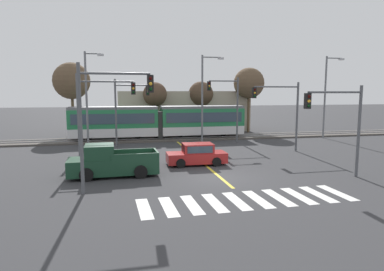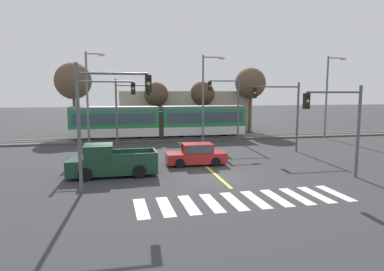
{
  "view_description": "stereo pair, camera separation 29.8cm",
  "coord_description": "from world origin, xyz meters",
  "px_view_note": "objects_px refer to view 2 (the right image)",
  "views": [
    {
      "loc": [
        -6.0,
        -19.39,
        5.19
      ],
      "look_at": [
        -0.07,
        7.72,
        1.6
      ],
      "focal_mm": 32.0,
      "sensor_mm": 36.0,
      "label": 1
    },
    {
      "loc": [
        -5.71,
        -19.45,
        5.19
      ],
      "look_at": [
        -0.07,
        7.72,
        1.6
      ],
      "focal_mm": 32.0,
      "sensor_mm": 36.0,
      "label": 2
    }
  ],
  "objects_px": {
    "street_lamp_east": "(328,92)",
    "bare_tree_far_east": "(250,83)",
    "traffic_light_near_left": "(103,109)",
    "traffic_light_far_left": "(127,103)",
    "traffic_light_mid_left": "(98,104)",
    "street_lamp_centre": "(205,93)",
    "street_lamp_west": "(89,94)",
    "pickup_truck": "(110,162)",
    "traffic_light_mid_right": "(282,106)",
    "traffic_light_near_right": "(340,117)",
    "bare_tree_east": "(202,94)",
    "bare_tree_far_west": "(73,81)",
    "traffic_light_far_right": "(229,100)",
    "light_rail_tram": "(160,121)",
    "bare_tree_west": "(156,95)",
    "sedan_crossing": "(196,155)"
  },
  "relations": [
    {
      "from": "traffic_light_mid_right",
      "to": "traffic_light_near_right",
      "type": "height_order",
      "value": "traffic_light_mid_right"
    },
    {
      "from": "traffic_light_mid_right",
      "to": "traffic_light_near_right",
      "type": "xyz_separation_m",
      "value": [
        -0.82,
        -9.01,
        -0.3
      ]
    },
    {
      "from": "traffic_light_mid_left",
      "to": "pickup_truck",
      "type": "bearing_deg",
      "value": -78.96
    },
    {
      "from": "light_rail_tram",
      "to": "bare_tree_far_west",
      "type": "relative_size",
      "value": 2.17
    },
    {
      "from": "bare_tree_far_west",
      "to": "bare_tree_east",
      "type": "bearing_deg",
      "value": 0.11
    },
    {
      "from": "pickup_truck",
      "to": "traffic_light_near_left",
      "type": "xyz_separation_m",
      "value": [
        -0.17,
        -3.45,
        3.46
      ]
    },
    {
      "from": "traffic_light_mid_left",
      "to": "street_lamp_east",
      "type": "relative_size",
      "value": 0.72
    },
    {
      "from": "traffic_light_near_right",
      "to": "bare_tree_far_west",
      "type": "distance_m",
      "value": 30.27
    },
    {
      "from": "traffic_light_mid_right",
      "to": "traffic_light_near_right",
      "type": "relative_size",
      "value": 1.08
    },
    {
      "from": "light_rail_tram",
      "to": "pickup_truck",
      "type": "relative_size",
      "value": 3.4
    },
    {
      "from": "traffic_light_mid_right",
      "to": "traffic_light_mid_left",
      "type": "distance_m",
      "value": 15.13
    },
    {
      "from": "pickup_truck",
      "to": "traffic_light_mid_left",
      "type": "xyz_separation_m",
      "value": [
        -0.96,
        4.91,
        3.4
      ]
    },
    {
      "from": "sedan_crossing",
      "to": "traffic_light_mid_left",
      "type": "distance_m",
      "value": 8.18
    },
    {
      "from": "traffic_light_near_left",
      "to": "traffic_light_far_left",
      "type": "distance_m",
      "value": 15.16
    },
    {
      "from": "pickup_truck",
      "to": "bare_tree_east",
      "type": "height_order",
      "value": "bare_tree_east"
    },
    {
      "from": "traffic_light_mid_right",
      "to": "sedan_crossing",
      "type": "bearing_deg",
      "value": -156.92
    },
    {
      "from": "pickup_truck",
      "to": "traffic_light_near_right",
      "type": "xyz_separation_m",
      "value": [
        13.32,
        -3.35,
        2.85
      ]
    },
    {
      "from": "bare_tree_far_east",
      "to": "street_lamp_west",
      "type": "bearing_deg",
      "value": -158.96
    },
    {
      "from": "pickup_truck",
      "to": "bare_tree_east",
      "type": "relative_size",
      "value": 0.85
    },
    {
      "from": "pickup_truck",
      "to": "bare_tree_far_east",
      "type": "distance_m",
      "value": 26.4
    },
    {
      "from": "traffic_light_near_right",
      "to": "traffic_light_mid_left",
      "type": "bearing_deg",
      "value": 149.97
    },
    {
      "from": "traffic_light_far_left",
      "to": "street_lamp_centre",
      "type": "xyz_separation_m",
      "value": [
        7.82,
        1.17,
        0.92
      ]
    },
    {
      "from": "traffic_light_near_right",
      "to": "traffic_light_near_left",
      "type": "distance_m",
      "value": 13.51
    },
    {
      "from": "light_rail_tram",
      "to": "traffic_light_near_right",
      "type": "relative_size",
      "value": 3.34
    },
    {
      "from": "traffic_light_near_left",
      "to": "traffic_light_far_left",
      "type": "bearing_deg",
      "value": 84.28
    },
    {
      "from": "pickup_truck",
      "to": "street_lamp_centre",
      "type": "distance_m",
      "value": 16.29
    },
    {
      "from": "traffic_light_far_left",
      "to": "light_rail_tram",
      "type": "bearing_deg",
      "value": 47.15
    },
    {
      "from": "street_lamp_centre",
      "to": "street_lamp_west",
      "type": "bearing_deg",
      "value": -178.13
    },
    {
      "from": "street_lamp_west",
      "to": "bare_tree_far_west",
      "type": "distance_m",
      "value": 8.88
    },
    {
      "from": "light_rail_tram",
      "to": "bare_tree_far_east",
      "type": "bearing_deg",
      "value": 20.08
    },
    {
      "from": "pickup_truck",
      "to": "traffic_light_far_right",
      "type": "bearing_deg",
      "value": 45.99
    },
    {
      "from": "traffic_light_far_right",
      "to": "bare_tree_east",
      "type": "bearing_deg",
      "value": 93.52
    },
    {
      "from": "bare_tree_far_east",
      "to": "street_lamp_centre",
      "type": "bearing_deg",
      "value": -137.59
    },
    {
      "from": "traffic_light_mid_left",
      "to": "street_lamp_west",
      "type": "xyz_separation_m",
      "value": [
        -1.25,
        7.54,
        0.72
      ]
    },
    {
      "from": "traffic_light_near_right",
      "to": "traffic_light_far_right",
      "type": "distance_m",
      "value": 15.24
    },
    {
      "from": "light_rail_tram",
      "to": "traffic_light_mid_right",
      "type": "xyz_separation_m",
      "value": [
        9.35,
        -9.7,
        1.95
      ]
    },
    {
      "from": "street_lamp_west",
      "to": "street_lamp_centre",
      "type": "relative_size",
      "value": 1.01
    },
    {
      "from": "traffic_light_near_right",
      "to": "pickup_truck",
      "type": "bearing_deg",
      "value": 165.89
    },
    {
      "from": "traffic_light_far_right",
      "to": "bare_tree_east",
      "type": "relative_size",
      "value": 1.03
    },
    {
      "from": "traffic_light_far_left",
      "to": "traffic_light_far_right",
      "type": "relative_size",
      "value": 0.96
    },
    {
      "from": "street_lamp_centre",
      "to": "bare_tree_far_west",
      "type": "relative_size",
      "value": 1.03
    },
    {
      "from": "street_lamp_east",
      "to": "bare_tree_far_east",
      "type": "bearing_deg",
      "value": 133.15
    },
    {
      "from": "traffic_light_mid_left",
      "to": "bare_tree_far_west",
      "type": "relative_size",
      "value": 0.76
    },
    {
      "from": "street_lamp_centre",
      "to": "bare_tree_far_east",
      "type": "relative_size",
      "value": 1.08
    },
    {
      "from": "traffic_light_mid_left",
      "to": "traffic_light_far_right",
      "type": "distance_m",
      "value": 14.08
    },
    {
      "from": "street_lamp_west",
      "to": "street_lamp_centre",
      "type": "distance_m",
      "value": 11.36
    },
    {
      "from": "light_rail_tram",
      "to": "traffic_light_mid_left",
      "type": "height_order",
      "value": "traffic_light_mid_left"
    },
    {
      "from": "bare_tree_west",
      "to": "street_lamp_west",
      "type": "bearing_deg",
      "value": -133.71
    },
    {
      "from": "traffic_light_far_left",
      "to": "bare_tree_east",
      "type": "height_order",
      "value": "bare_tree_east"
    },
    {
      "from": "traffic_light_mid_right",
      "to": "bare_tree_far_west",
      "type": "height_order",
      "value": "bare_tree_far_west"
    }
  ]
}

